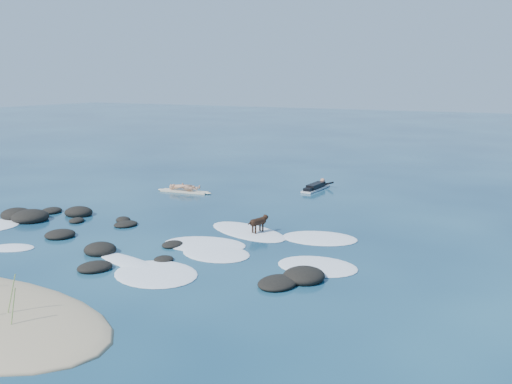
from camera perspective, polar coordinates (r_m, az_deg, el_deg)
The scene contains 6 objects.
ground at distance 20.75m, azimuth -8.92°, elevation -3.98°, with size 160.00×160.00×0.00m, color #0A2642.
reef_rocks at distance 21.01m, azimuth -16.71°, elevation -3.84°, with size 14.01×6.15×0.55m.
breaking_foam at distance 18.77m, azimuth -5.84°, elevation -5.51°, with size 15.06×8.15×0.12m.
standing_surfer_rig at distance 27.61m, azimuth -7.21°, elevation 1.29°, with size 2.89×0.80×1.64m.
paddling_surfer_rig at distance 28.28m, azimuth 6.03°, elevation 0.53°, with size 1.16×2.58×0.45m.
dog at distance 20.16m, azimuth 0.29°, elevation -2.98°, with size 0.45×1.04×0.67m.
Camera 1 is at (12.14, -15.91, 5.45)m, focal length 40.00 mm.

